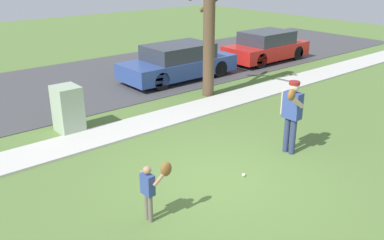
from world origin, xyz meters
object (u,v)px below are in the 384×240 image
at_px(person_adult, 292,110).
at_px(parked_hatchback_red, 266,47).
at_px(baseball, 244,175).
at_px(parked_wagon_blue, 178,62).
at_px(street_tree_near, 209,17).
at_px(utility_cabinet, 68,109).
at_px(person_child, 152,184).

distance_m(person_adult, parked_hatchback_red, 9.64).
xyz_separation_m(baseball, parked_wagon_blue, (3.69, 6.93, 0.62)).
bearing_deg(street_tree_near, utility_cabinet, 179.79).
relative_size(person_adult, parked_hatchback_red, 0.44).
xyz_separation_m(parked_wagon_blue, parked_hatchback_red, (4.89, -0.13, -0.00)).
bearing_deg(street_tree_near, parked_wagon_blue, 77.97).
xyz_separation_m(person_child, baseball, (2.35, 0.07, -0.67)).
bearing_deg(person_adult, street_tree_near, -111.38).
relative_size(utility_cabinet, street_tree_near, 0.26).
relative_size(person_adult, parked_wagon_blue, 0.39).
relative_size(utility_cabinet, parked_hatchback_red, 0.31).
bearing_deg(baseball, parked_hatchback_red, 38.43).
xyz_separation_m(street_tree_near, parked_hatchback_red, (5.37, 2.11, -1.93)).
height_order(parked_wagon_blue, parked_hatchback_red, same).
relative_size(person_adult, person_child, 1.59).
relative_size(person_adult, street_tree_near, 0.36).
relative_size(baseball, utility_cabinet, 0.06).
bearing_deg(parked_hatchback_red, baseball, 38.43).
distance_m(baseball, parked_hatchback_red, 10.96).
bearing_deg(person_adult, baseball, 1.84).
height_order(street_tree_near, parked_wagon_blue, street_tree_near).
xyz_separation_m(utility_cabinet, street_tree_near, (4.95, -0.02, 1.97)).
height_order(person_adult, street_tree_near, street_tree_near).
height_order(person_child, parked_hatchback_red, parked_hatchback_red).
xyz_separation_m(utility_cabinet, parked_hatchback_red, (10.31, 2.10, 0.04)).
relative_size(person_child, parked_hatchback_red, 0.27).
relative_size(utility_cabinet, parked_wagon_blue, 0.28).
distance_m(baseball, street_tree_near, 6.23).
xyz_separation_m(person_child, utility_cabinet, (0.62, 4.77, -0.09)).
bearing_deg(street_tree_near, person_child, -139.47).
bearing_deg(person_adult, utility_cabinet, -56.05).
bearing_deg(utility_cabinet, baseball, -69.75).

